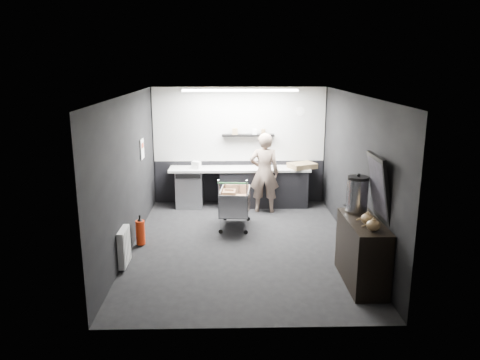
{
  "coord_description": "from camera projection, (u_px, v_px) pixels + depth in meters",
  "views": [
    {
      "loc": [
        -0.24,
        -7.98,
        3.23
      ],
      "look_at": [
        -0.04,
        0.4,
        1.12
      ],
      "focal_mm": 35.0,
      "sensor_mm": 36.0,
      "label": 1
    }
  ],
  "objects": [
    {
      "name": "poster",
      "position": [
        142.0,
        149.0,
        9.36
      ],
      "size": [
        0.02,
        0.3,
        0.4
      ],
      "primitive_type": "cube",
      "color": "white",
      "rests_on": "wall_left"
    },
    {
      "name": "ceiling",
      "position": [
        243.0,
        95.0,
        7.87
      ],
      "size": [
        5.5,
        5.5,
        0.0
      ],
      "primitive_type": "plane",
      "rotation": [
        3.14,
        0.0,
        0.0
      ],
      "color": "white",
      "rests_on": "wall_back"
    },
    {
      "name": "wall_front",
      "position": [
        250.0,
        226.0,
        5.53
      ],
      "size": [
        5.5,
        0.0,
        5.5
      ],
      "primitive_type": "plane",
      "rotation": [
        -1.57,
        0.0,
        0.0
      ],
      "color": "black",
      "rests_on": "floor"
    },
    {
      "name": "wall_back",
      "position": [
        239.0,
        146.0,
        10.87
      ],
      "size": [
        5.5,
        0.0,
        5.5
      ],
      "primitive_type": "plane",
      "rotation": [
        1.57,
        0.0,
        0.0
      ],
      "color": "black",
      "rests_on": "floor"
    },
    {
      "name": "floating_shelf",
      "position": [
        248.0,
        135.0,
        10.68
      ],
      "size": [
        1.2,
        0.22,
        0.04
      ],
      "primitive_type": "cube",
      "color": "black",
      "rests_on": "wall_back"
    },
    {
      "name": "floor",
      "position": [
        243.0,
        245.0,
        8.53
      ],
      "size": [
        5.5,
        5.5,
        0.0
      ],
      "primitive_type": "plane",
      "color": "black",
      "rests_on": "ground"
    },
    {
      "name": "fire_extinguisher",
      "position": [
        140.0,
        232.0,
        8.45
      ],
      "size": [
        0.17,
        0.17,
        0.55
      ],
      "color": "red",
      "rests_on": "floor"
    },
    {
      "name": "kitchen_wall_panel",
      "position": [
        239.0,
        125.0,
        10.72
      ],
      "size": [
        3.95,
        0.02,
        1.7
      ],
      "primitive_type": "cube",
      "color": "#B3B3AE",
      "rests_on": "wall_back"
    },
    {
      "name": "wall_left",
      "position": [
        128.0,
        174.0,
        8.15
      ],
      "size": [
        0.0,
        5.5,
        5.5
      ],
      "primitive_type": "plane",
      "rotation": [
        1.57,
        0.0,
        1.57
      ],
      "color": "black",
      "rests_on": "floor"
    },
    {
      "name": "pink_tub",
      "position": [
        264.0,
        163.0,
        10.64
      ],
      "size": [
        0.22,
        0.22,
        0.22
      ],
      "primitive_type": "cylinder",
      "color": "silver",
      "rests_on": "prep_counter"
    },
    {
      "name": "poster_red_band",
      "position": [
        142.0,
        146.0,
        9.35
      ],
      "size": [
        0.02,
        0.22,
        0.1
      ],
      "primitive_type": "cube",
      "color": "red",
      "rests_on": "poster"
    },
    {
      "name": "shopping_cart",
      "position": [
        235.0,
        203.0,
        9.35
      ],
      "size": [
        0.66,
        1.01,
        1.06
      ],
      "color": "silver",
      "rests_on": "floor"
    },
    {
      "name": "dado_panel",
      "position": [
        239.0,
        181.0,
        11.05
      ],
      "size": [
        3.95,
        0.02,
        1.0
      ],
      "primitive_type": "cube",
      "color": "black",
      "rests_on": "wall_back"
    },
    {
      "name": "prep_counter",
      "position": [
        245.0,
        187.0,
        10.77
      ],
      "size": [
        3.2,
        0.61,
        0.9
      ],
      "color": "black",
      "rests_on": "floor"
    },
    {
      "name": "white_container",
      "position": [
        196.0,
        165.0,
        10.56
      ],
      "size": [
        0.22,
        0.2,
        0.16
      ],
      "primitive_type": "cube",
      "rotation": [
        0.0,
        0.0,
        -0.4
      ],
      "color": "silver",
      "rests_on": "prep_counter"
    },
    {
      "name": "radiator",
      "position": [
        124.0,
        247.0,
        7.53
      ],
      "size": [
        0.1,
        0.5,
        0.6
      ],
      "primitive_type": "cube",
      "color": "silver",
      "rests_on": "wall_left"
    },
    {
      "name": "ceiling_strip",
      "position": [
        240.0,
        90.0,
        9.67
      ],
      "size": [
        2.4,
        0.2,
        0.04
      ],
      "primitive_type": "cube",
      "color": "white",
      "rests_on": "ceiling"
    },
    {
      "name": "sideboard",
      "position": [
        363.0,
        243.0,
        6.96
      ],
      "size": [
        0.56,
        1.31,
        1.95
      ],
      "color": "black",
      "rests_on": "floor"
    },
    {
      "name": "wall_clock",
      "position": [
        300.0,
        111.0,
        10.67
      ],
      "size": [
        0.2,
        0.03,
        0.2
      ],
      "primitive_type": "cylinder",
      "rotation": [
        1.57,
        0.0,
        0.0
      ],
      "color": "silver",
      "rests_on": "wall_back"
    },
    {
      "name": "wall_right",
      "position": [
        356.0,
        172.0,
        8.25
      ],
      "size": [
        0.0,
        5.5,
        5.5
      ],
      "primitive_type": "plane",
      "rotation": [
        1.57,
        0.0,
        -1.57
      ],
      "color": "black",
      "rests_on": "floor"
    },
    {
      "name": "person",
      "position": [
        264.0,
        173.0,
        10.24
      ],
      "size": [
        0.68,
        0.48,
        1.77
      ],
      "primitive_type": "imported",
      "rotation": [
        0.0,
        0.0,
        3.05
      ],
      "color": "#BDAA96",
      "rests_on": "floor"
    },
    {
      "name": "cardboard_box",
      "position": [
        302.0,
        166.0,
        10.63
      ],
      "size": [
        0.69,
        0.62,
        0.11
      ],
      "primitive_type": "cube",
      "rotation": [
        0.0,
        0.0,
        0.41
      ],
      "color": "olive",
      "rests_on": "prep_counter"
    }
  ]
}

